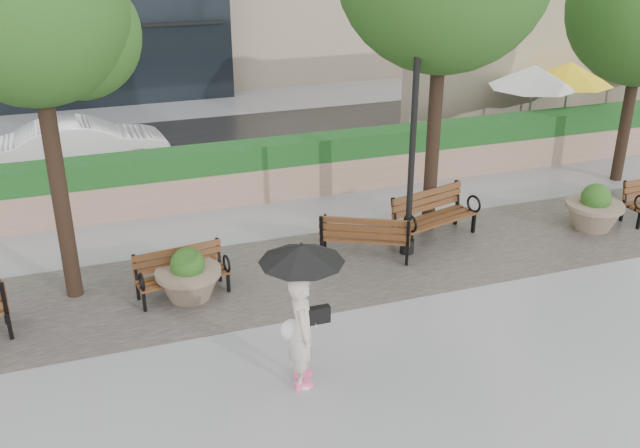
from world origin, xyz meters
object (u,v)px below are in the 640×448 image
object	(u,v)px
planter_right	(594,211)
bench_2	(365,245)
pedestrian	(302,301)
car_right	(85,146)
bench_1	(183,283)
planter_left	(189,279)
bench_3	(434,225)
lamppost	(411,164)

from	to	relation	value
planter_right	bench_2	bearing A→B (deg)	176.46
pedestrian	car_right	bearing A→B (deg)	28.74
bench_1	planter_left	size ratio (longest dim) A/B	1.45
bench_2	pedestrian	bearing A→B (deg)	82.59
bench_3	car_right	xyz separation A→B (m)	(-6.57, 6.73, 0.40)
bench_2	planter_right	distance (m)	5.15
bench_2	planter_right	bearing A→B (deg)	-155.86
bench_1	planter_left	xyz separation A→B (m)	(0.09, -0.11, 0.12)
pedestrian	bench_3	bearing A→B (deg)	-32.01
bench_1	pedestrian	xyz separation A→B (m)	(1.21, -3.06, 1.07)
lamppost	car_right	xyz separation A→B (m)	(-5.75, 7.17, -1.16)
bench_3	pedestrian	world-z (taller)	pedestrian
bench_2	car_right	xyz separation A→B (m)	(-4.88, 7.07, 0.42)
bench_2	lamppost	distance (m)	1.81
car_right	planter_left	bearing A→B (deg)	-174.16
bench_2	bench_3	bearing A→B (deg)	-140.81
bench_1	planter_right	distance (m)	8.74
car_right	pedestrian	distance (m)	10.79
lamppost	bench_1	bearing A→B (deg)	-176.81
bench_3	car_right	bearing A→B (deg)	118.71
bench_3	planter_left	distance (m)	5.27
pedestrian	planter_right	bearing A→B (deg)	-52.25
planter_left	planter_right	distance (m)	8.65
bench_2	planter_left	size ratio (longest dim) A/B	1.62
bench_2	planter_right	size ratio (longest dim) A/B	1.53
bench_3	planter_right	bearing A→B (deg)	-26.48
planter_right	car_right	size ratio (longest dim) A/B	0.28
bench_2	planter_left	distance (m)	3.55
bench_2	lamppost	world-z (taller)	lamppost
bench_1	car_right	distance (m)	7.54
planter_left	lamppost	size ratio (longest dim) A/B	0.27
car_right	bench_3	bearing A→B (deg)	-140.09
lamppost	car_right	size ratio (longest dim) A/B	0.99
car_right	pedestrian	bearing A→B (deg)	-171.09
bench_2	car_right	distance (m)	8.60
planter_left	pedestrian	xyz separation A→B (m)	(1.12, -2.96, 0.95)
planter_right	car_right	bearing A→B (deg)	143.58
bench_2	car_right	bearing A→B (deg)	-27.72
bench_1	bench_3	xyz separation A→B (m)	(5.30, 0.69, 0.04)
bench_3	planter_left	xyz separation A→B (m)	(-5.21, -0.80, 0.08)
bench_1	bench_3	world-z (taller)	bench_3
bench_1	planter_right	xyz separation A→B (m)	(8.74, 0.03, 0.14)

